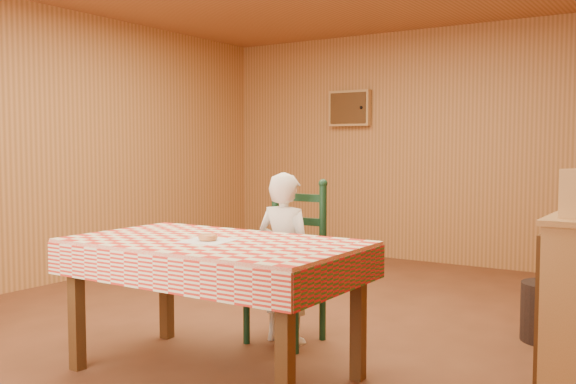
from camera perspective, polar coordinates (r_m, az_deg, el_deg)
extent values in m
plane|color=brown|center=(4.85, -1.31, -11.40)|extent=(6.00, 6.00, 0.00)
cube|color=#B67B41|center=(7.35, 11.95, 4.00)|extent=(5.00, 0.10, 2.60)
cube|color=#B67B41|center=(6.42, -20.15, 3.86)|extent=(0.10, 6.00, 2.60)
cube|color=tan|center=(7.68, 5.51, 7.42)|extent=(0.52, 0.08, 0.42)
cube|color=#513115|center=(7.64, 5.35, 7.44)|extent=(0.46, 0.02, 0.36)
sphere|color=black|center=(7.55, 6.52, 7.48)|extent=(0.04, 0.04, 0.04)
cube|color=#513115|center=(3.63, -6.62, -5.03)|extent=(1.60, 0.90, 0.06)
cube|color=#513115|center=(3.96, -18.28, -10.00)|extent=(0.07, 0.07, 0.69)
cube|color=#513115|center=(3.01, -0.25, -14.25)|extent=(0.07, 0.07, 0.69)
cube|color=#513115|center=(4.44, -10.76, -8.33)|extent=(0.07, 0.07, 0.69)
cube|color=#513115|center=(3.63, 6.26, -11.09)|extent=(0.07, 0.07, 0.69)
cube|color=red|center=(3.63, -6.62, -4.41)|extent=(1.64, 0.94, 0.02)
cube|color=red|center=(3.30, -11.84, -7.07)|extent=(1.64, 0.02, 0.18)
cube|color=red|center=(4.01, -2.32, -5.02)|extent=(1.64, 0.02, 0.18)
cube|color=#2E5527|center=(4.21, -15.30, -4.74)|extent=(0.02, 0.94, 0.18)
cube|color=#2E5527|center=(3.19, 4.93, -7.37)|extent=(0.02, 0.94, 0.18)
cube|color=black|center=(4.26, -0.28, -7.62)|extent=(0.44, 0.40, 0.04)
cylinder|color=black|center=(4.29, -3.71, -10.66)|extent=(0.04, 0.04, 0.41)
cylinder|color=black|center=(4.08, 0.67, -11.41)|extent=(0.04, 0.04, 0.41)
cylinder|color=black|center=(4.55, -1.12, -9.77)|extent=(0.04, 0.04, 0.41)
cylinder|color=black|center=(4.36, 3.09, -10.40)|extent=(0.04, 0.04, 0.41)
cylinder|color=black|center=(4.46, -1.13, -2.95)|extent=(0.05, 0.05, 0.60)
sphere|color=black|center=(4.43, -1.14, 0.91)|extent=(0.06, 0.06, 0.06)
cylinder|color=black|center=(4.26, 3.12, -3.28)|extent=(0.05, 0.05, 0.60)
sphere|color=black|center=(4.23, 3.13, 0.76)|extent=(0.06, 0.06, 0.06)
cube|color=black|center=(4.37, 0.94, -4.67)|extent=(0.38, 0.03, 0.05)
cube|color=black|center=(4.35, 0.94, -2.59)|extent=(0.38, 0.03, 0.05)
cube|color=black|center=(4.33, 0.95, -0.48)|extent=(0.38, 0.03, 0.05)
imported|color=white|center=(4.24, -0.28, -5.86)|extent=(0.41, 0.27, 1.12)
cube|color=white|center=(3.59, -7.13, -4.32)|extent=(0.29, 0.29, 0.00)
torus|color=#CD8349|center=(3.58, -7.13, -4.01)|extent=(0.13, 0.13, 0.04)
cube|color=#513115|center=(4.07, 22.95, -8.23)|extent=(0.02, 1.20, 0.80)
cylinder|color=black|center=(4.66, 22.36, -9.86)|extent=(0.49, 0.49, 0.39)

